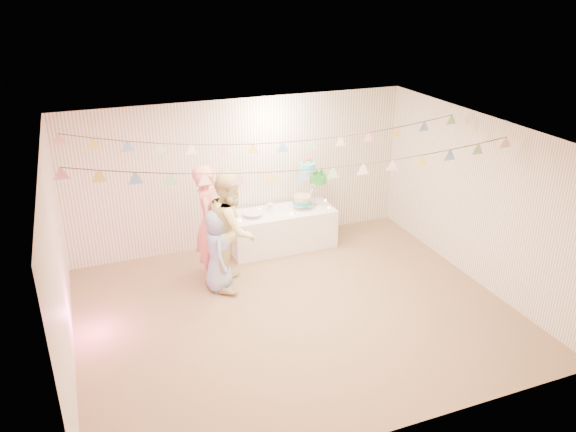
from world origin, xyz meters
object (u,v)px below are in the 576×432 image
object	(u,v)px
cake_stand	(310,180)
person_adult_a	(210,223)
person_adult_b	(232,229)
table	(282,229)
person_child	(218,250)

from	to	relation	value
cake_stand	person_adult_a	world-z (taller)	person_adult_a
person_adult_b	table	bearing A→B (deg)	-30.05
table	person_child	xyz separation A→B (m)	(-1.39, -0.98, 0.31)
cake_stand	person_adult_b	bearing A→B (deg)	-150.25
table	person_adult_a	world-z (taller)	person_adult_a
cake_stand	table	bearing A→B (deg)	-174.81
person_adult_a	person_child	distance (m)	0.48
cake_stand	person_adult_b	size ratio (longest dim) A/B	0.45
person_adult_b	person_child	world-z (taller)	person_adult_b
table	person_adult_a	xyz separation A→B (m)	(-1.41, -0.60, 0.59)
cake_stand	person_adult_a	size ratio (longest dim) A/B	0.45
cake_stand	person_adult_b	xyz separation A→B (m)	(-1.70, -0.97, -0.24)
table	person_adult_a	size ratio (longest dim) A/B	0.98
cake_stand	person_adult_b	world-z (taller)	person_adult_b
person_adult_a	person_adult_b	size ratio (longest dim) A/B	1.01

